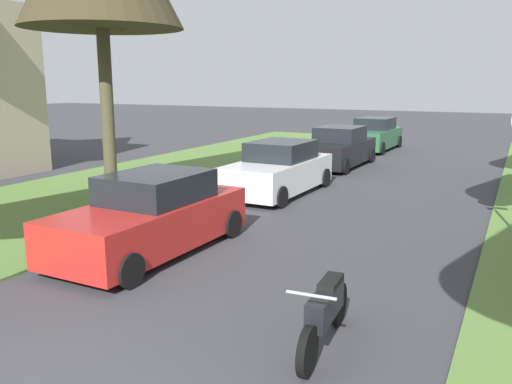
% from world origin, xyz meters
% --- Properties ---
extents(parked_sedan_red, '(2.04, 4.45, 1.57)m').
position_xyz_m(parked_sedan_red, '(-2.30, 5.94, 0.72)').
color(parked_sedan_red, red).
rests_on(parked_sedan_red, ground).
extents(parked_sedan_white, '(2.04, 4.45, 1.57)m').
position_xyz_m(parked_sedan_white, '(-2.37, 12.22, 0.72)').
color(parked_sedan_white, white).
rests_on(parked_sedan_white, ground).
extents(parked_sedan_black, '(2.04, 4.45, 1.57)m').
position_xyz_m(parked_sedan_black, '(-2.38, 18.03, 0.72)').
color(parked_sedan_black, black).
rests_on(parked_sedan_black, ground).
extents(parked_sedan_green, '(2.04, 4.45, 1.57)m').
position_xyz_m(parked_sedan_green, '(-2.46, 23.90, 0.72)').
color(parked_sedan_green, '#28663D').
rests_on(parked_sedan_green, ground).
extents(parked_motorcycle, '(0.60, 2.05, 0.97)m').
position_xyz_m(parked_motorcycle, '(2.08, 3.76, 0.48)').
color(parked_motorcycle, black).
rests_on(parked_motorcycle, ground).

